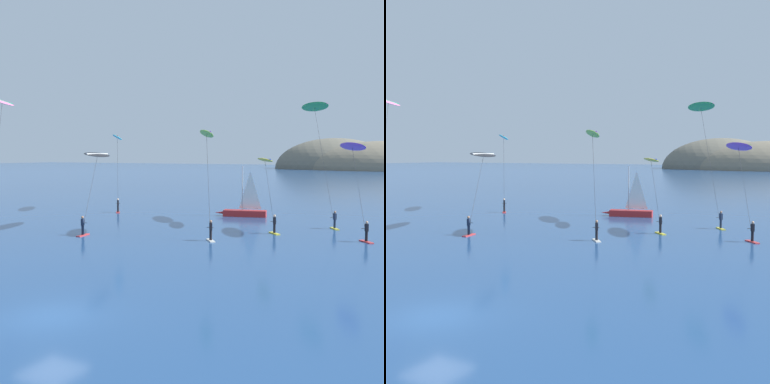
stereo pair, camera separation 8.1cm
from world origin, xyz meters
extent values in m
plane|color=navy|center=(0.00, 0.00, 0.00)|extent=(600.00, 600.00, 0.00)
ellipsoid|color=#84755B|center=(-17.56, 226.13, 0.00)|extent=(82.66, 53.64, 21.08)
ellipsoid|color=#7A705B|center=(-13.06, 216.80, 0.00)|extent=(79.36, 48.04, 26.10)
ellipsoid|color=#6B6656|center=(-36.61, 224.00, 0.00)|extent=(57.28, 49.58, 29.80)
cube|color=#B22323|center=(-5.57, 35.37, 0.35)|extent=(5.00, 2.58, 0.70)
cone|color=#B22323|center=(-7.89, 34.76, 0.35)|extent=(2.26, 1.20, 0.67)
cylinder|color=#B2B2B7|center=(-5.86, 35.30, 3.20)|extent=(0.12, 0.12, 5.00)
pyramid|color=white|center=(-4.99, 35.53, 3.03)|extent=(1.76, 0.54, 4.25)
cylinder|color=#A5A5AD|center=(-4.99, 35.53, 0.95)|extent=(1.76, 0.54, 0.08)
cube|color=red|center=(-12.92, 16.63, 0.04)|extent=(0.59, 1.54, 0.08)
cylinder|color=#192338|center=(-12.92, 16.63, 0.48)|extent=(0.22, 0.22, 0.80)
cube|color=#192338|center=(-12.92, 16.63, 1.18)|extent=(0.31, 0.39, 0.60)
sphere|color=#9E7051|center=(-12.92, 16.63, 1.60)|extent=(0.22, 0.22, 0.22)
cylinder|color=black|center=(-13.04, 16.96, 1.06)|extent=(0.53, 0.23, 0.04)
ellipsoid|color=black|center=(-14.33, 20.44, 6.98)|extent=(3.43, 6.13, 0.59)
cylinder|color=white|center=(-14.33, 20.44, 7.03)|extent=(2.13, 5.41, 0.16)
cylinder|color=#333338|center=(-13.69, 18.70, 3.97)|extent=(1.32, 3.51, 5.84)
cube|color=yellow|center=(5.40, 30.84, 0.04)|extent=(1.14, 1.48, 0.08)
cylinder|color=#192338|center=(5.40, 30.84, 0.48)|extent=(0.22, 0.22, 0.80)
cube|color=#192338|center=(5.40, 30.84, 1.18)|extent=(0.37, 0.39, 0.60)
sphere|color=#9E7051|center=(5.40, 30.84, 1.60)|extent=(0.22, 0.22, 0.22)
cylinder|color=black|center=(5.17, 31.10, 1.06)|extent=(0.45, 0.39, 0.04)
ellipsoid|color=green|center=(2.33, 34.47, 11.86)|extent=(4.62, 5.15, 0.94)
cylinder|color=#D660B7|center=(2.33, 34.47, 11.91)|extent=(3.61, 4.24, 0.16)
cylinder|color=#333338|center=(3.75, 32.79, 6.41)|extent=(2.87, 3.40, 10.71)
cube|color=yellow|center=(1.31, 25.50, 0.04)|extent=(1.34, 1.34, 0.08)
cylinder|color=black|center=(1.31, 25.50, 0.48)|extent=(0.22, 0.22, 0.80)
cube|color=black|center=(1.31, 25.50, 1.18)|extent=(0.35, 0.39, 0.60)
sphere|color=beige|center=(1.31, 25.50, 1.60)|extent=(0.22, 0.22, 0.22)
cylinder|color=black|center=(1.13, 25.80, 1.06)|extent=(0.49, 0.33, 0.04)
ellipsoid|color=yellow|center=(-0.94, 29.05, 6.48)|extent=(3.49, 4.61, 0.53)
cylinder|color=#1432E0|center=(-0.94, 29.05, 6.53)|extent=(2.55, 3.89, 0.16)
cylinder|color=#333338|center=(0.09, 27.43, 3.72)|extent=(2.09, 3.28, 5.33)
cube|color=red|center=(9.12, 25.10, 0.04)|extent=(1.29, 1.39, 0.08)
cylinder|color=black|center=(9.12, 25.10, 0.48)|extent=(0.22, 0.22, 0.80)
cube|color=black|center=(9.12, 25.10, 1.18)|extent=(0.35, 0.39, 0.60)
sphere|color=tan|center=(9.12, 25.10, 1.60)|extent=(0.22, 0.22, 0.22)
cylinder|color=black|center=(8.95, 25.40, 1.06)|extent=(0.49, 0.31, 0.04)
ellipsoid|color=purple|center=(7.29, 28.21, 7.69)|extent=(3.81, 5.38, 0.86)
cylinder|color=#7ACC42|center=(7.29, 28.21, 7.74)|extent=(2.83, 4.64, 0.16)
cylinder|color=#333338|center=(8.12, 26.81, 4.32)|extent=(1.69, 2.84, 6.54)
cube|color=silver|center=(-2.05, 19.61, 0.04)|extent=(1.27, 1.41, 0.08)
cylinder|color=black|center=(-2.05, 19.61, 0.48)|extent=(0.22, 0.22, 0.80)
cube|color=black|center=(-2.05, 19.61, 1.18)|extent=(0.36, 0.39, 0.60)
sphere|color=#9E7051|center=(-2.05, 19.61, 1.60)|extent=(0.22, 0.22, 0.22)
cylinder|color=black|center=(-2.25, 19.90, 1.06)|extent=(0.48, 0.35, 0.04)
ellipsoid|color=#8CD12D|center=(-3.57, 21.82, 8.76)|extent=(3.56, 4.48, 0.79)
cylinder|color=#722DD1|center=(-3.57, 21.82, 8.81)|extent=(2.66, 3.76, 0.16)
cylinder|color=#333338|center=(-2.91, 20.86, 4.86)|extent=(1.36, 1.95, 7.61)
ellipsoid|color=pink|center=(-22.32, 16.46, 11.93)|extent=(3.49, 5.04, 0.75)
cylinder|color=#14895B|center=(-22.32, 16.46, 11.98)|extent=(2.42, 4.30, 0.16)
cube|color=red|center=(-20.36, 31.33, 0.04)|extent=(1.22, 1.44, 0.08)
cylinder|color=black|center=(-20.36, 31.33, 0.48)|extent=(0.22, 0.22, 0.80)
cube|color=black|center=(-20.36, 31.33, 1.18)|extent=(0.36, 0.39, 0.60)
sphere|color=beige|center=(-20.36, 31.33, 1.60)|extent=(0.22, 0.22, 0.22)
cylinder|color=black|center=(-20.57, 31.61, 1.06)|extent=(0.46, 0.36, 0.04)
ellipsoid|color=#23B2C6|center=(-21.83, 33.29, 9.13)|extent=(4.46, 5.37, 0.79)
cylinder|color=#DB4C38|center=(-21.83, 33.29, 9.18)|extent=(3.42, 4.49, 0.16)
cylinder|color=#333338|center=(-21.20, 32.45, 5.04)|extent=(1.29, 1.72, 7.97)
camera|label=1|loc=(15.10, -14.94, 7.02)|focal=45.00mm
camera|label=2|loc=(15.18, -14.90, 7.02)|focal=45.00mm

